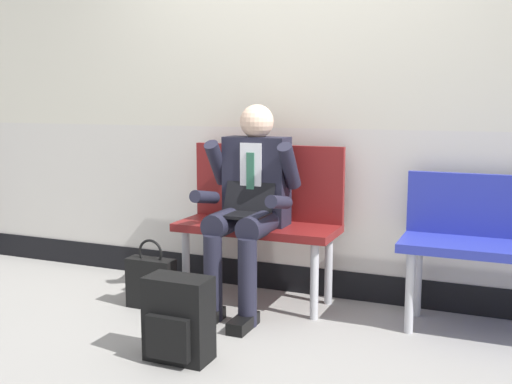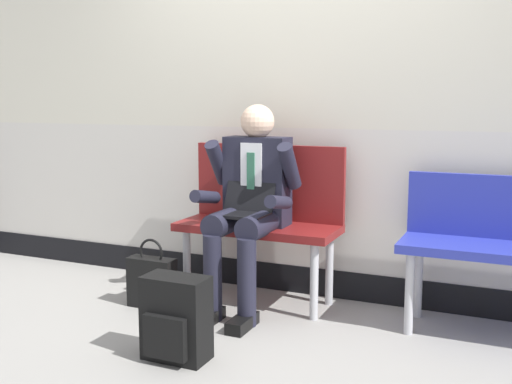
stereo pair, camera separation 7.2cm
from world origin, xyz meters
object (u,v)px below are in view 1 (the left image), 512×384
at_px(backpack, 178,320).
at_px(handbag, 151,282).
at_px(person_seated, 249,201).
at_px(bench_with_person, 261,212).

height_order(backpack, handbag, handbag).
bearing_deg(person_seated, handbag, -158.38).
xyz_separation_m(backpack, handbag, (-0.55, 0.61, -0.04)).
relative_size(person_seated, backpack, 2.97).
relative_size(bench_with_person, handbag, 2.33).
bearing_deg(handbag, person_seated, 21.62).
bearing_deg(bench_with_person, person_seated, -90.00).
height_order(person_seated, handbag, person_seated).
bearing_deg(person_seated, backpack, -91.38).
xyz_separation_m(bench_with_person, person_seated, (0.00, -0.21, 0.10)).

